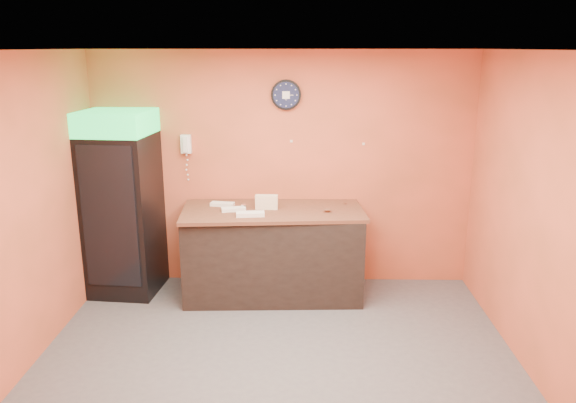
{
  "coord_description": "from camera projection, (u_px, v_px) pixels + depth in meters",
  "views": [
    {
      "loc": [
        0.2,
        -4.56,
        2.83
      ],
      "look_at": [
        0.09,
        0.6,
        1.4
      ],
      "focal_mm": 35.0,
      "sensor_mm": 36.0,
      "label": 1
    }
  ],
  "objects": [
    {
      "name": "floor",
      "position": [
        277.0,
        365.0,
        5.15
      ],
      "size": [
        4.5,
        4.5,
        0.0
      ],
      "primitive_type": "plane",
      "color": "#47474C",
      "rests_on": "ground"
    },
    {
      "name": "back_wall",
      "position": [
        283.0,
        170.0,
        6.7
      ],
      "size": [
        4.5,
        0.02,
        2.8
      ],
      "primitive_type": "cube",
      "color": "#E45F40",
      "rests_on": "floor"
    },
    {
      "name": "left_wall",
      "position": [
        15.0,
        218.0,
        4.82
      ],
      "size": [
        0.02,
        4.0,
        2.8
      ],
      "primitive_type": "cube",
      "color": "#E45F40",
      "rests_on": "floor"
    },
    {
      "name": "right_wall",
      "position": [
        542.0,
        222.0,
        4.73
      ],
      "size": [
        0.02,
        4.0,
        2.8
      ],
      "primitive_type": "cube",
      "color": "#E45F40",
      "rests_on": "floor"
    },
    {
      "name": "ceiling",
      "position": [
        275.0,
        50.0,
        4.4
      ],
      "size": [
        4.5,
        4.0,
        0.02
      ],
      "primitive_type": "cube",
      "color": "white",
      "rests_on": "back_wall"
    },
    {
      "name": "beverage_cooler",
      "position": [
        122.0,
        207.0,
        6.45
      ],
      "size": [
        0.82,
        0.83,
        2.14
      ],
      "rotation": [
        0.0,
        0.0,
        -0.09
      ],
      "color": "black",
      "rests_on": "floor"
    },
    {
      "name": "prep_counter",
      "position": [
        273.0,
        254.0,
        6.52
      ],
      "size": [
        2.04,
        0.97,
        1.0
      ],
      "primitive_type": "cube",
      "rotation": [
        0.0,
        0.0,
        0.04
      ],
      "color": "black",
      "rests_on": "floor"
    },
    {
      "name": "wall_clock",
      "position": [
        286.0,
        95.0,
        6.44
      ],
      "size": [
        0.35,
        0.06,
        0.35
      ],
      "color": "black",
      "rests_on": "back_wall"
    },
    {
      "name": "wall_phone",
      "position": [
        186.0,
        144.0,
        6.59
      ],
      "size": [
        0.12,
        0.1,
        0.22
      ],
      "color": "white",
      "rests_on": "back_wall"
    },
    {
      "name": "butcher_paper",
      "position": [
        273.0,
        211.0,
        6.38
      ],
      "size": [
        2.11,
        1.1,
        0.04
      ],
      "primitive_type": "cube",
      "rotation": [
        0.0,
        0.0,
        0.07
      ],
      "color": "brown",
      "rests_on": "prep_counter"
    },
    {
      "name": "sub_roll_stack",
      "position": [
        267.0,
        202.0,
        6.36
      ],
      "size": [
        0.26,
        0.09,
        0.16
      ],
      "rotation": [
        0.0,
        0.0,
        -0.02
      ],
      "color": "#F7E4C0",
      "rests_on": "butcher_paper"
    },
    {
      "name": "wrapped_sandwich_left",
      "position": [
        233.0,
        209.0,
        6.3
      ],
      "size": [
        0.29,
        0.17,
        0.04
      ],
      "primitive_type": "cube",
      "rotation": [
        0.0,
        0.0,
        0.24
      ],
      "color": "white",
      "rests_on": "butcher_paper"
    },
    {
      "name": "wrapped_sandwich_mid",
      "position": [
        250.0,
        214.0,
        6.11
      ],
      "size": [
        0.32,
        0.15,
        0.04
      ],
      "primitive_type": "cube",
      "rotation": [
        0.0,
        0.0,
        0.1
      ],
      "color": "white",
      "rests_on": "butcher_paper"
    },
    {
      "name": "wrapped_sandwich_right",
      "position": [
        222.0,
        204.0,
        6.5
      ],
      "size": [
        0.28,
        0.15,
        0.04
      ],
      "primitive_type": "cube",
      "rotation": [
        0.0,
        0.0,
        -0.16
      ],
      "color": "white",
      "rests_on": "butcher_paper"
    },
    {
      "name": "kitchen_tool",
      "position": [
        244.0,
        207.0,
        6.35
      ],
      "size": [
        0.06,
        0.06,
        0.06
      ],
      "primitive_type": "cylinder",
      "color": "silver",
      "rests_on": "butcher_paper"
    }
  ]
}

